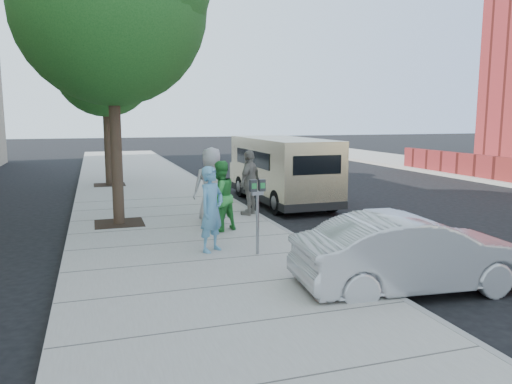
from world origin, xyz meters
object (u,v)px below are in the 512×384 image
Objects in this scene: tree_near at (112,1)px; person_green_shirt at (220,196)px; van at (281,169)px; sedan at (412,253)px; parking_meter at (257,200)px; tree_far at (105,62)px; person_gray_shirt at (212,185)px; person_officer at (212,209)px; person_striped_polo at (250,182)px.

tree_near is 4.54× the size of person_green_shirt.
van reaches higher than sedan.
parking_meter is 0.25× the size of van.
tree_far reaches higher than person_gray_shirt.
person_striped_polo reaches higher than person_officer.
person_officer is 1.03× the size of person_green_shirt.
van is 3.49× the size of person_green_shirt.
person_gray_shirt is (-3.01, -2.95, -0.02)m from van.
person_gray_shirt is (0.64, 2.76, 0.10)m from person_officer.
person_officer is at bearing 47.56° from sedan.
person_officer is 2.83m from person_gray_shirt.
tree_far is 3.66× the size of person_striped_polo.
tree_far is 3.80× the size of person_officer.
tree_near is 1.96× the size of sedan.
van is 4.22m from person_gray_shirt.
van is at bearing 24.58° from tree_near.
parking_meter is 0.89× the size of person_green_shirt.
tree_near is 4.24× the size of person_striped_polo.
person_striped_polo is (1.21, 0.65, -0.07)m from person_gray_shirt.
sedan is at bearing 90.13° from person_green_shirt.
tree_far is 11.69m from person_officer.
parking_meter is 3.08m from sedan.
person_striped_polo is (1.86, 3.40, 0.03)m from person_officer.
parking_meter is 0.83× the size of person_striped_polo.
sedan is (-0.99, -8.59, -0.50)m from van.
person_gray_shirt reaches higher than person_officer.
tree_far is 4.40× the size of parking_meter.
van is 5.04m from person_green_shirt.
person_officer is at bearing 146.10° from parking_meter.
tree_far is 9.12m from person_striped_polo.
person_officer is (-0.80, 0.48, -0.21)m from parking_meter.
person_striped_polo is (3.45, -7.51, -3.85)m from tree_far.
parking_meter reaches higher than sedan.
person_green_shirt is 1.06m from person_gray_shirt.
person_striped_polo reaches higher than person_green_shirt.
person_striped_polo is (-0.80, 6.28, 0.40)m from sedan.
person_officer is at bearing -81.67° from tree_far.
parking_meter is at bearing 91.57° from person_gray_shirt.
tree_near reaches higher than person_gray_shirt.
person_green_shirt reaches higher than parking_meter.
parking_meter is 4.03m from person_striped_polo.
person_gray_shirt is 1.38m from person_striped_polo.
tree_far is at bearing 60.46° from person_officer.
person_gray_shirt is (2.24, -8.15, -3.78)m from tree_far.
tree_far reaches higher than person_officer.
person_green_shirt reaches higher than sedan.
person_officer is at bearing 46.70° from person_green_shirt.
tree_near is at bearing -15.10° from person_gray_shirt.
person_officer is at bearing -64.26° from tree_near.
van is (5.25, 2.40, -4.42)m from tree_near.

